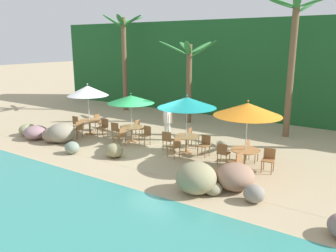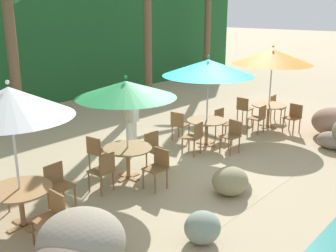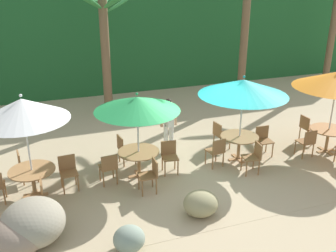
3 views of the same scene
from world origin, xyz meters
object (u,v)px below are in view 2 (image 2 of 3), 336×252
object	(u,v)px
umbrella_teal	(208,68)
chair_teal_inland	(179,124)
chair_green_inland	(97,151)
umbrella_orange	(273,57)
chair_orange_right	(294,116)
chair_white_right	(52,215)
waiter_in_white	(131,117)
dining_table_white	(20,195)
chair_teal_seaward	(222,121)
chair_green_right	(158,165)
dining_table_orange	(269,108)
chair_green_left	(104,170)
palm_tree_second	(10,26)
chair_green_seaward	(154,147)
umbrella_white	(10,102)
umbrella_green	(126,89)
dining_table_teal	(207,124)
chair_white_seaward	(58,183)
chair_orange_seaward	(276,106)
dining_table_green	(128,153)
chair_teal_left	(195,136)
chair_orange_inland	(244,108)
chair_teal_right	(232,134)
chair_orange_left	(259,117)

from	to	relation	value
umbrella_teal	chair_teal_inland	distance (m)	1.88
chair_green_inland	chair_teal_inland	xyz separation A→B (m)	(3.01, 0.00, 0.00)
umbrella_orange	chair_orange_right	xyz separation A→B (m)	(-0.01, -0.85, -1.75)
chair_white_right	waiter_in_white	xyz separation A→B (m)	(3.87, 2.15, 0.47)
chair_white_right	waiter_in_white	distance (m)	4.45
dining_table_white	chair_teal_seaward	size ratio (longest dim) A/B	1.26
chair_green_right	dining_table_orange	bearing A→B (deg)	4.10
chair_white_right	chair_green_left	world-z (taller)	same
chair_green_inland	palm_tree_second	bearing A→B (deg)	84.14
chair_green_seaward	chair_orange_right	size ratio (longest dim) A/B	1.00
umbrella_white	umbrella_green	distance (m)	2.69
dining_table_teal	chair_green_inland	bearing A→B (deg)	165.52
chair_white_seaward	chair_white_right	distance (m)	1.26
dining_table_white	dining_table_orange	bearing A→B (deg)	-2.13
chair_orange_seaward	chair_green_inland	bearing A→B (deg)	170.81
dining_table_green	chair_green_inland	distance (m)	0.86
chair_green_left	chair_teal_left	distance (m)	3.03
chair_white_right	chair_orange_inland	world-z (taller)	same
dining_table_white	chair_green_right	distance (m)	2.84
dining_table_teal	dining_table_orange	xyz separation A→B (m)	(2.80, -0.44, 0.00)
umbrella_white	dining_table_orange	size ratio (longest dim) A/B	2.39
chair_green_left	chair_orange_seaward	bearing A→B (deg)	-0.93
chair_green_seaward	chair_teal_right	size ratio (longest dim) A/B	1.00
chair_teal_seaward	chair_orange_left	world-z (taller)	same
chair_teal_right	chair_orange_seaward	bearing A→B (deg)	8.94
chair_green_seaward	dining_table_orange	bearing A→B (deg)	-4.88
chair_green_right	chair_teal_left	world-z (taller)	same
chair_green_left	dining_table_white	bearing A→B (deg)	178.98
chair_teal_right	umbrella_orange	distance (m)	3.35
chair_teal_seaward	chair_teal_right	xyz separation A→B (m)	(-0.88, -0.91, 0.00)
chair_orange_left	chair_orange_seaward	bearing A→B (deg)	9.35
chair_white_right	dining_table_orange	distance (m)	8.44
chair_green_right	palm_tree_second	size ratio (longest dim) A/B	0.18
chair_orange_right	dining_table_orange	bearing A→B (deg)	89.65
dining_table_green	chair_teal_right	size ratio (longest dim) A/B	1.26
dining_table_orange	umbrella_white	bearing A→B (deg)	177.87
dining_table_orange	chair_green_right	bearing A→B (deg)	-175.90
umbrella_orange	chair_teal_right	bearing A→B (deg)	-171.65
chair_white_seaward	chair_green_inland	xyz separation A→B (m)	(1.63, 0.82, 0.00)
chair_teal_left	chair_orange_seaward	xyz separation A→B (m)	(4.46, -0.06, 0.00)
dining_table_orange	dining_table_white	bearing A→B (deg)	177.87
chair_white_right	chair_orange_left	world-z (taller)	same
chair_orange_left	palm_tree_second	size ratio (longest dim) A/B	0.18
chair_white_seaward	chair_green_seaward	bearing A→B (deg)	-0.63
chair_green_right	umbrella_orange	distance (m)	6.02
dining_table_white	dining_table_orange	xyz separation A→B (m)	(8.49, -0.32, 0.00)
dining_table_green	umbrella_white	bearing A→B (deg)	-177.33
chair_teal_left	chair_teal_right	world-z (taller)	same
chair_green_left	chair_teal_inland	world-z (taller)	same
dining_table_green	chair_green_seaward	xyz separation A→B (m)	(0.85, -0.02, -0.10)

